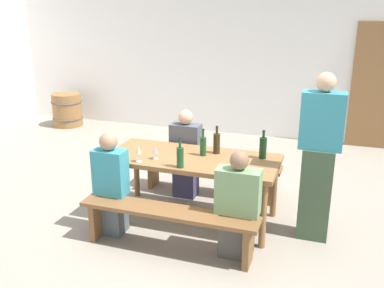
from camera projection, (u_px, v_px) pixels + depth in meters
name	position (u px, v px, depth m)	size (l,w,h in m)	color
ground_plane	(192.00, 218.00, 4.97)	(24.00, 24.00, 0.00)	gray
back_wall	(257.00, 48.00, 7.74)	(14.00, 0.20, 3.20)	white
wooden_door	(380.00, 87.00, 7.13)	(0.90, 0.06, 2.10)	olive
tasting_table	(192.00, 164.00, 4.76)	(1.90, 0.84, 0.75)	olive
bench_near	(168.00, 219.00, 4.21)	(1.80, 0.30, 0.45)	brown
bench_far	(210.00, 168.00, 5.51)	(1.80, 0.30, 0.45)	brown
wine_bottle_0	(180.00, 157.00, 4.40)	(0.07, 0.07, 0.32)	#194723
wine_bottle_1	(217.00, 143.00, 4.82)	(0.08, 0.08, 0.32)	#332814
wine_bottle_2	(203.00, 146.00, 4.75)	(0.07, 0.07, 0.31)	#194723
wine_bottle_3	(263.00, 148.00, 4.65)	(0.08, 0.08, 0.32)	#143319
wine_glass_0	(155.00, 150.00, 4.64)	(0.07, 0.07, 0.15)	silver
wine_glass_1	(138.00, 150.00, 4.55)	(0.06, 0.06, 0.18)	silver
seated_guest_near_0	(111.00, 186.00, 4.51)	(0.34, 0.24, 1.12)	#4D595E
seated_guest_near_1	(238.00, 208.00, 4.10)	(0.42, 0.24, 1.08)	#535149
seated_guest_far_0	(186.00, 156.00, 5.40)	(0.37, 0.24, 1.13)	#39365A
standing_host	(318.00, 162.00, 4.33)	(0.42, 0.24, 1.74)	#3B5138
wine_barrel	(67.00, 110.00, 8.69)	(0.61, 0.61, 0.66)	olive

